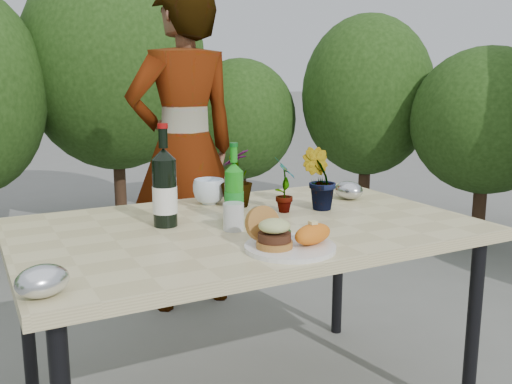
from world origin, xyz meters
name	(u,v)px	position (x,y,z in m)	size (l,w,h in m)	color
patio_table	(246,239)	(0.00, 0.00, 0.69)	(1.60, 1.00, 0.75)	beige
shrub_hedge	(157,94)	(0.22, 1.64, 1.16)	(6.85, 5.16, 2.25)	#382316
dinner_plate	(290,247)	(-0.02, -0.35, 0.76)	(0.28, 0.28, 0.01)	white
burger_stack	(271,231)	(-0.08, -0.33, 0.81)	(0.11, 0.16, 0.11)	#B7722D
sweet_potato	(313,234)	(0.05, -0.37, 0.80)	(0.15, 0.08, 0.06)	orange
grilled_veg	(280,233)	(0.00, -0.25, 0.78)	(0.08, 0.05, 0.03)	olive
wine_bottle	(165,189)	(-0.26, 0.10, 0.88)	(0.09, 0.09, 0.36)	black
sparkling_water	(234,193)	(-0.03, 0.04, 0.86)	(0.07, 0.07, 0.29)	#1A8A19
plastic_cup	(234,217)	(-0.08, -0.06, 0.80)	(0.07, 0.07, 0.10)	silver
seedling_left	(285,185)	(0.21, 0.09, 0.86)	(0.11, 0.08, 0.22)	#285D20
seedling_mid	(319,179)	(0.36, 0.07, 0.87)	(0.13, 0.11, 0.24)	#2B6020
seedling_right	(237,178)	(0.09, 0.27, 0.87)	(0.13, 0.13, 0.23)	#2A591E
blue_bowl	(209,192)	(0.01, 0.36, 0.80)	(0.13, 0.13, 0.10)	white
foil_packet_left	(42,281)	(-0.74, -0.39, 0.79)	(0.13, 0.11, 0.08)	silver
foil_packet_right	(349,190)	(0.58, 0.17, 0.79)	(0.13, 0.11, 0.08)	silver
person	(184,149)	(0.19, 1.13, 0.88)	(0.64, 0.42, 1.76)	#905848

